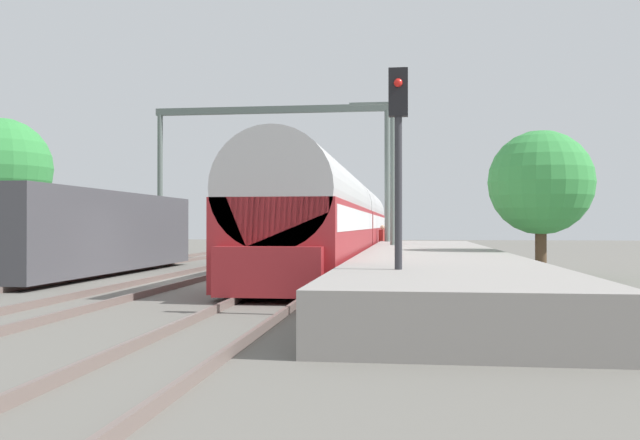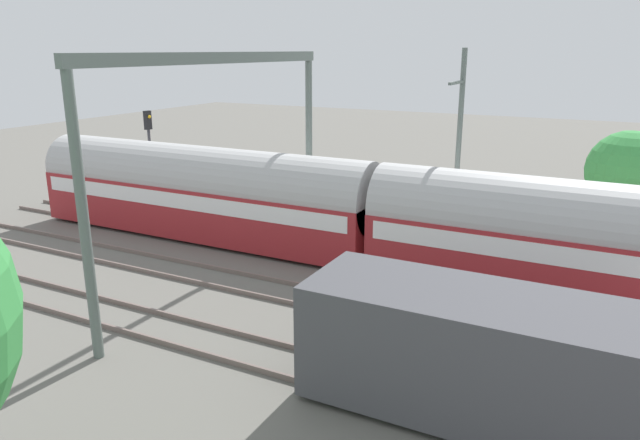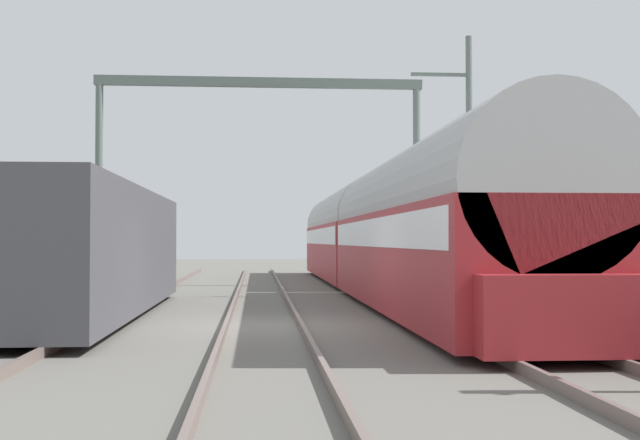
{
  "view_description": "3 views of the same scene",
  "coord_description": "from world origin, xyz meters",
  "px_view_note": "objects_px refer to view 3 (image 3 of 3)",
  "views": [
    {
      "loc": [
        6.99,
        -20.69,
        1.73
      ],
      "look_at": [
        3.97,
        3.16,
        1.9
      ],
      "focal_mm": 38.93,
      "sensor_mm": 36.0,
      "label": 1
    },
    {
      "loc": [
        -15.93,
        2.61,
        7.95
      ],
      "look_at": [
        1.32,
        11.52,
        2.34
      ],
      "focal_mm": 33.29,
      "sensor_mm": 36.0,
      "label": 2
    },
    {
      "loc": [
        -0.14,
        -16.5,
        1.71
      ],
      "look_at": [
        1.98,
        10.91,
        2.4
      ],
      "focal_mm": 46.19,
      "sensor_mm": 36.0,
      "label": 3
    }
  ],
  "objects_px": {
    "freight_car": "(85,251)",
    "railway_signal_far": "(380,209)",
    "passenger_train": "(381,233)",
    "person_crossing": "(406,258)",
    "catenary_gantry": "(260,137)"
  },
  "relations": [
    {
      "from": "catenary_gantry",
      "to": "passenger_train",
      "type": "bearing_deg",
      "value": -44.82
    },
    {
      "from": "passenger_train",
      "to": "freight_car",
      "type": "bearing_deg",
      "value": -133.84
    },
    {
      "from": "person_crossing",
      "to": "catenary_gantry",
      "type": "xyz_separation_m",
      "value": [
        -5.69,
        -0.85,
        4.59
      ]
    },
    {
      "from": "person_crossing",
      "to": "catenary_gantry",
      "type": "distance_m",
      "value": 7.36
    },
    {
      "from": "catenary_gantry",
      "to": "freight_car",
      "type": "bearing_deg",
      "value": -108.01
    },
    {
      "from": "freight_car",
      "to": "railway_signal_far",
      "type": "relative_size",
      "value": 2.55
    },
    {
      "from": "person_crossing",
      "to": "catenary_gantry",
      "type": "relative_size",
      "value": 0.14
    },
    {
      "from": "passenger_train",
      "to": "catenary_gantry",
      "type": "bearing_deg",
      "value": 135.18
    },
    {
      "from": "passenger_train",
      "to": "freight_car",
      "type": "distance_m",
      "value": 11.47
    },
    {
      "from": "person_crossing",
      "to": "catenary_gantry",
      "type": "height_order",
      "value": "catenary_gantry"
    },
    {
      "from": "passenger_train",
      "to": "person_crossing",
      "type": "bearing_deg",
      "value": 70.24
    },
    {
      "from": "passenger_train",
      "to": "catenary_gantry",
      "type": "xyz_separation_m",
      "value": [
        -3.97,
        3.94,
        3.65
      ]
    },
    {
      "from": "railway_signal_far",
      "to": "catenary_gantry",
      "type": "height_order",
      "value": "catenary_gantry"
    },
    {
      "from": "freight_car",
      "to": "person_crossing",
      "type": "xyz_separation_m",
      "value": [
        9.66,
        13.06,
        -0.44
      ]
    },
    {
      "from": "freight_car",
      "to": "catenary_gantry",
      "type": "bearing_deg",
      "value": 71.99
    }
  ]
}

